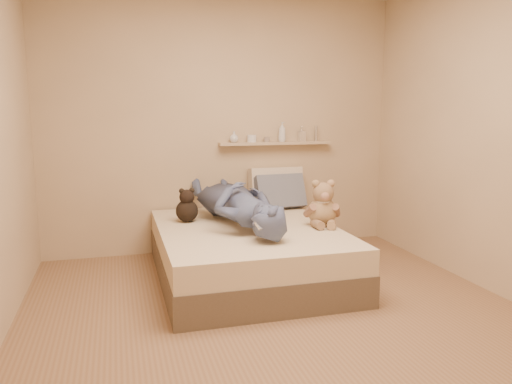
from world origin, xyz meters
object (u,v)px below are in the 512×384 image
object	(u,v)px
pillow_grey	(280,192)
person	(236,202)
bed	(247,252)
wall_shelf	(276,143)
teddy_bear	(323,207)
pillow_cream	(276,187)
dark_plush	(187,207)
game_console	(266,224)

from	to	relation	value
pillow_grey	person	xyz separation A→B (m)	(-0.58, -0.55, 0.02)
bed	pillow_grey	size ratio (longest dim) A/B	3.80
wall_shelf	pillow_grey	bearing A→B (deg)	-96.37
teddy_bear	wall_shelf	world-z (taller)	wall_shelf
pillow_cream	pillow_grey	size ratio (longest dim) A/B	1.10
teddy_bear	dark_plush	xyz separation A→B (m)	(-1.11, 0.48, -0.04)
bed	dark_plush	bearing A→B (deg)	144.32
pillow_cream	person	size ratio (longest dim) A/B	0.34
pillow_grey	wall_shelf	xyz separation A→B (m)	(0.02, 0.22, 0.48)
teddy_bear	dark_plush	size ratio (longest dim) A/B	1.32
dark_plush	pillow_cream	size ratio (longest dim) A/B	0.56
pillow_cream	dark_plush	bearing A→B (deg)	-153.67
game_console	pillow_cream	xyz separation A→B (m)	(0.53, 1.40, 0.05)
game_console	pillow_grey	xyz separation A→B (m)	(0.53, 1.26, 0.02)
teddy_bear	person	xyz separation A→B (m)	(-0.70, 0.29, 0.02)
teddy_bear	dark_plush	world-z (taller)	teddy_bear
teddy_bear	person	distance (m)	0.75
person	wall_shelf	xyz separation A→B (m)	(0.61, 0.77, 0.46)
game_console	pillow_cream	bearing A→B (deg)	69.18
dark_plush	bed	bearing A→B (deg)	-35.68
dark_plush	wall_shelf	xyz separation A→B (m)	(1.02, 0.57, 0.52)
game_console	pillow_cream	size ratio (longest dim) A/B	0.34
teddy_bear	pillow_cream	world-z (taller)	pillow_cream
bed	person	bearing A→B (deg)	112.49
bed	pillow_cream	bearing A→B (deg)	57.53
bed	person	world-z (taller)	person
pillow_grey	wall_shelf	size ratio (longest dim) A/B	0.42
teddy_bear	dark_plush	distance (m)	1.21
pillow_cream	wall_shelf	size ratio (longest dim) A/B	0.46
pillow_grey	pillow_cream	bearing A→B (deg)	88.96
game_console	dark_plush	size ratio (longest dim) A/B	0.60
pillow_cream	game_console	bearing A→B (deg)	-110.82
bed	game_console	bearing A→B (deg)	-90.35
game_console	pillow_cream	distance (m)	1.50
teddy_bear	dark_plush	bearing A→B (deg)	156.54
dark_plush	pillow_cream	distance (m)	1.11
bed	pillow_grey	world-z (taller)	pillow_grey
pillow_cream	pillow_grey	distance (m)	0.14
dark_plush	pillow_grey	bearing A→B (deg)	19.57
person	game_console	bearing A→B (deg)	87.52
wall_shelf	bed	bearing A→B (deg)	-121.18
bed	game_console	xyz separation A→B (m)	(-0.00, -0.57, 0.38)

